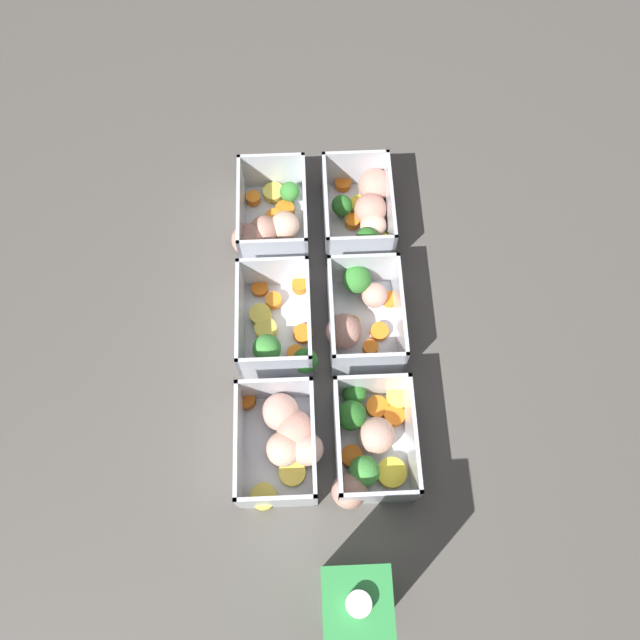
% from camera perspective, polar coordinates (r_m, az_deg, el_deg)
% --- Properties ---
extents(ground_plane, '(4.00, 4.00, 0.00)m').
position_cam_1_polar(ground_plane, '(0.88, -0.00, -0.67)').
color(ground_plane, '#56514C').
extents(container_near_left, '(0.16, 0.11, 0.08)m').
position_cam_1_polar(container_near_left, '(0.81, 4.46, -11.17)').
color(container_near_left, silver).
rests_on(container_near_left, ground_plane).
extents(container_near_center, '(0.15, 0.11, 0.08)m').
position_cam_1_polar(container_near_center, '(0.86, 3.70, 0.57)').
color(container_near_center, silver).
rests_on(container_near_center, ground_plane).
extents(container_near_right, '(0.16, 0.12, 0.08)m').
position_cam_1_polar(container_near_right, '(0.94, 4.05, 10.00)').
color(container_near_right, silver).
rests_on(container_near_right, ground_plane).
extents(container_far_left, '(0.16, 0.11, 0.08)m').
position_cam_1_polar(container_far_left, '(0.81, -3.28, -10.80)').
color(container_far_left, silver).
rests_on(container_far_left, ground_plane).
extents(container_far_center, '(0.15, 0.11, 0.08)m').
position_cam_1_polar(container_far_center, '(0.85, -3.97, -0.75)').
color(container_far_center, silver).
rests_on(container_far_center, ground_plane).
extents(container_far_right, '(0.16, 0.12, 0.08)m').
position_cam_1_polar(container_far_right, '(0.93, -4.56, 8.84)').
color(container_far_right, silver).
rests_on(container_far_right, ground_plane).
extents(juice_carton, '(0.07, 0.07, 0.20)m').
position_cam_1_polar(juice_carton, '(0.72, 3.04, -24.18)').
color(juice_carton, green).
rests_on(juice_carton, ground_plane).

